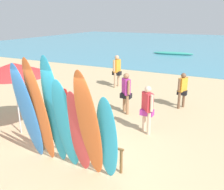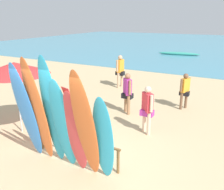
{
  "view_description": "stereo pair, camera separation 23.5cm",
  "coord_description": "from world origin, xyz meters",
  "views": [
    {
      "loc": [
        3.27,
        -4.57,
        3.6
      ],
      "look_at": [
        0.0,
        1.93,
        1.25
      ],
      "focal_mm": 38.84,
      "sensor_mm": 36.0,
      "label": 1
    },
    {
      "loc": [
        3.47,
        -4.46,
        3.6
      ],
      "look_at": [
        0.0,
        1.93,
        1.25
      ],
      "focal_mm": 38.84,
      "sensor_mm": 36.0,
      "label": 2
    }
  ],
  "objects": [
    {
      "name": "beachgoer_midbeach",
      "position": [
        -2.14,
        6.77,
        0.98
      ],
      "size": [
        0.44,
        0.64,
        1.71
      ],
      "rotation": [
        0.0,
        0.0,
        4.61
      ],
      "color": "tan",
      "rests_on": "ground"
    },
    {
      "name": "beachgoer_strolling",
      "position": [
        -0.23,
        3.59,
        0.92
      ],
      "size": [
        0.46,
        0.45,
        1.6
      ],
      "rotation": [
        0.0,
        0.0,
        5.51
      ],
      "color": "#9E704C",
      "rests_on": "ground"
    },
    {
      "name": "ground",
      "position": [
        0.0,
        14.0,
        0.0
      ],
      "size": [
        60.0,
        60.0,
        0.0
      ],
      "primitive_type": "plane",
      "color": "tan"
    },
    {
      "name": "surfboard_teal_2",
      "position": [
        -0.35,
        -0.43,
        1.42
      ],
      "size": [
        0.51,
        0.6,
        2.84
      ],
      "primitive_type": "ellipsoid",
      "rotation": [
        0.17,
        0.0,
        0.1
      ],
      "color": "#289EC6",
      "rests_on": "ground"
    },
    {
      "name": "surfboard_teal_3",
      "position": [
        0.03,
        -0.5,
        1.19
      ],
      "size": [
        0.56,
        0.63,
        2.39
      ],
      "primitive_type": "ellipsoid",
      "rotation": [
        0.22,
        0.0,
        0.05
      ],
      "color": "#289EC6",
      "rests_on": "ground"
    },
    {
      "name": "beach_umbrella",
      "position": [
        -2.58,
        0.47,
        2.11
      ],
      "size": [
        2.12,
        2.12,
        2.3
      ],
      "color": "silver",
      "rests_on": "ground"
    },
    {
      "name": "distant_boat",
      "position": [
        -2.18,
        19.81,
        0.14
      ],
      "size": [
        3.99,
        1.06,
        0.32
      ],
      "color": "teal",
      "rests_on": "ground"
    },
    {
      "name": "surfboard_orange_1",
      "position": [
        -0.73,
        -0.52,
        1.4
      ],
      "size": [
        0.55,
        0.67,
        2.79
      ],
      "primitive_type": "ellipsoid",
      "rotation": [
        0.2,
        0.0,
        -0.06
      ],
      "color": "orange",
      "rests_on": "ground"
    },
    {
      "name": "beachgoer_by_water",
      "position": [
        1.59,
        5.14,
        0.85
      ],
      "size": [
        0.38,
        0.51,
        1.48
      ],
      "rotation": [
        0.0,
        0.0,
        1.1
      ],
      "color": "brown",
      "rests_on": "ground"
    },
    {
      "name": "surfboard_teal_6",
      "position": [
        1.05,
        -0.4,
        1.04
      ],
      "size": [
        0.51,
        0.43,
        2.09
      ],
      "primitive_type": "ellipsoid",
      "rotation": [
        0.16,
        0.0,
        0.07
      ],
      "color": "#289EC6",
      "rests_on": "ground"
    },
    {
      "name": "beach_chair_red",
      "position": [
        -2.82,
        2.94,
        0.43
      ],
      "size": [
        0.67,
        0.77,
        0.83
      ],
      "rotation": [
        0.0,
        0.0,
        -0.3
      ],
      "color": "#B7B7BC",
      "rests_on": "ground"
    },
    {
      "name": "ocean_water",
      "position": [
        0.0,
        31.13,
        0.01
      ],
      "size": [
        60.0,
        40.0,
        0.02
      ],
      "primitive_type": "cube",
      "color": "teal",
      "rests_on": "ground"
    },
    {
      "name": "surfboard_red_4",
      "position": [
        0.36,
        -0.48,
        1.08
      ],
      "size": [
        0.52,
        0.52,
        2.15
      ],
      "primitive_type": "ellipsoid",
      "rotation": [
        0.2,
        0.0,
        -0.01
      ],
      "color": "#D13D42",
      "rests_on": "ground"
    },
    {
      "name": "beachgoer_photographing",
      "position": [
        1.04,
        2.34,
        0.91
      ],
      "size": [
        0.47,
        0.43,
        1.57
      ],
      "rotation": [
        0.0,
        0.0,
        2.42
      ],
      "color": "beige",
      "rests_on": "ground"
    },
    {
      "name": "surfboard_orange_5",
      "position": [
        0.71,
        -0.58,
        1.34
      ],
      "size": [
        0.54,
        0.74,
        2.68
      ],
      "primitive_type": "ellipsoid",
      "rotation": [
        0.24,
        0.0,
        -0.02
      ],
      "color": "orange",
      "rests_on": "ground"
    },
    {
      "name": "surfboard_rack",
      "position": [
        0.0,
        0.0,
        0.51
      ],
      "size": [
        2.55,
        0.07,
        0.67
      ],
      "color": "brown",
      "rests_on": "ground"
    },
    {
      "name": "surfboard_blue_0",
      "position": [
        -1.05,
        -0.58,
        1.33
      ],
      "size": [
        0.53,
        0.74,
        2.66
      ],
      "primitive_type": "ellipsoid",
      "rotation": [
        0.23,
        0.0,
        0.07
      ],
      "color": "#337AD1",
      "rests_on": "ground"
    }
  ]
}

